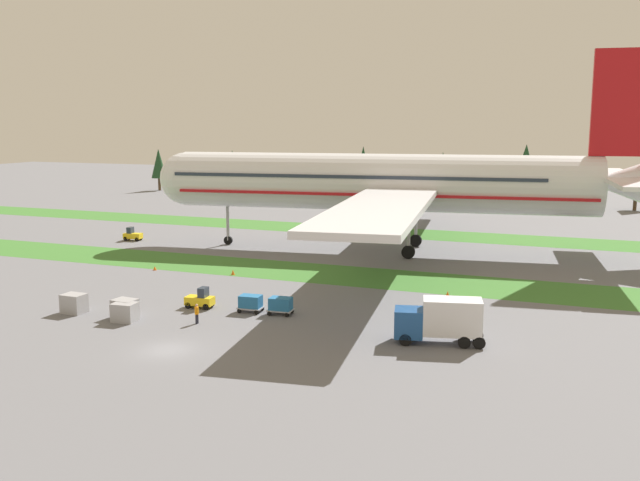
% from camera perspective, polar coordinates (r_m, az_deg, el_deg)
% --- Properties ---
extents(ground_plane, '(400.00, 400.00, 0.00)m').
position_cam_1_polar(ground_plane, '(55.24, -12.22, -8.66)').
color(ground_plane, slate).
extents(grass_strip_near, '(320.00, 10.06, 0.01)m').
position_cam_1_polar(grass_strip_near, '(80.88, -0.59, -2.62)').
color(grass_strip_near, '#3D752D').
rests_on(grass_strip_near, ground).
extents(grass_strip_far, '(320.00, 10.06, 0.01)m').
position_cam_1_polar(grass_strip_far, '(110.88, 5.56, 0.67)').
color(grass_strip_far, '#3D752D').
rests_on(grass_strip_far, ground).
extents(airliner, '(66.37, 82.21, 25.81)m').
position_cam_1_polar(airliner, '(93.29, 6.01, 4.71)').
color(airliner, silver).
rests_on(airliner, ground).
extents(baggage_tug, '(2.69, 1.50, 1.97)m').
position_cam_1_polar(baggage_tug, '(66.50, -9.68, -4.73)').
color(baggage_tug, yellow).
rests_on(baggage_tug, ground).
extents(cargo_dolly_lead, '(2.31, 1.67, 1.55)m').
position_cam_1_polar(cargo_dolly_lead, '(64.46, -5.66, -5.00)').
color(cargo_dolly_lead, '#A3A3A8').
rests_on(cargo_dolly_lead, ground).
extents(cargo_dolly_second, '(2.31, 1.67, 1.55)m').
position_cam_1_polar(cargo_dolly_second, '(63.45, -3.22, -5.20)').
color(cargo_dolly_second, '#A3A3A8').
rests_on(cargo_dolly_second, ground).
extents(catering_truck, '(7.29, 3.81, 3.58)m').
position_cam_1_polar(catering_truck, '(55.78, 9.73, -6.31)').
color(catering_truck, '#1E4C8E').
rests_on(catering_truck, ground).
extents(pushback_tractor, '(2.75, 1.63, 1.97)m').
position_cam_1_polar(pushback_tractor, '(106.28, -14.97, 0.44)').
color(pushback_tractor, yellow).
rests_on(pushback_tractor, ground).
extents(ground_crew_marshaller, '(0.36, 0.56, 1.74)m').
position_cam_1_polar(ground_crew_marshaller, '(61.41, -9.97, -5.81)').
color(ground_crew_marshaller, black).
rests_on(ground_crew_marshaller, ground).
extents(uld_container_0, '(2.04, 1.64, 1.74)m').
position_cam_1_polar(uld_container_0, '(67.68, -19.33, -4.84)').
color(uld_container_0, '#A3A3A8').
rests_on(uld_container_0, ground).
extents(uld_container_1, '(2.14, 1.78, 1.65)m').
position_cam_1_polar(uld_container_1, '(64.71, -15.55, -5.34)').
color(uld_container_1, '#A3A3A8').
rests_on(uld_container_1, ground).
extents(uld_container_2, '(2.14, 1.78, 1.63)m').
position_cam_1_polar(uld_container_2, '(63.54, -15.55, -5.62)').
color(uld_container_2, '#A3A3A8').
rests_on(uld_container_2, ground).
extents(taxiway_marker_0, '(0.44, 0.44, 0.59)m').
position_cam_1_polar(taxiway_marker_0, '(80.27, -7.08, -2.57)').
color(taxiway_marker_0, orange).
rests_on(taxiway_marker_0, ground).
extents(taxiway_marker_1, '(0.44, 0.44, 0.48)m').
position_cam_1_polar(taxiway_marker_1, '(84.38, -13.25, -2.20)').
color(taxiway_marker_1, orange).
rests_on(taxiway_marker_1, ground).
extents(taxiway_marker_2, '(0.44, 0.44, 0.62)m').
position_cam_1_polar(taxiway_marker_2, '(70.75, 10.32, -4.30)').
color(taxiway_marker_2, orange).
rests_on(taxiway_marker_2, ground).
extents(distant_tree_line, '(151.77, 9.89, 12.73)m').
position_cam_1_polar(distant_tree_line, '(152.81, 12.13, 5.51)').
color(distant_tree_line, '#4C3823').
rests_on(distant_tree_line, ground).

